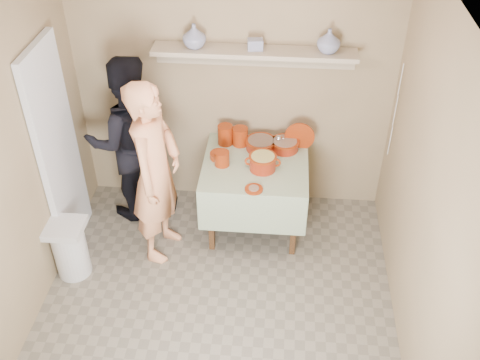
# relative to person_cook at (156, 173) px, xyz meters

# --- Properties ---
(ground) EXTENTS (3.50, 3.50, 0.00)m
(ground) POSITION_rel_person_cook_xyz_m (0.59, -0.88, -0.88)
(ground) COLOR #706758
(ground) RESTS_ON ground
(tile_panel) EXTENTS (0.06, 0.70, 2.00)m
(tile_panel) POSITION_rel_person_cook_xyz_m (-0.87, 0.07, 0.12)
(tile_panel) COLOR silver
(tile_panel) RESTS_ON ground
(plate_stack_a) EXTENTS (0.15, 0.15, 0.20)m
(plate_stack_a) POSITION_rel_person_cook_xyz_m (0.53, 0.69, -0.02)
(plate_stack_a) COLOR maroon
(plate_stack_a) RESTS_ON serving_table
(plate_stack_b) EXTENTS (0.15, 0.15, 0.18)m
(plate_stack_b) POSITION_rel_person_cook_xyz_m (0.67, 0.69, -0.03)
(plate_stack_b) COLOR maroon
(plate_stack_b) RESTS_ON serving_table
(bowl_stack) EXTENTS (0.14, 0.14, 0.14)m
(bowl_stack) POSITION_rel_person_cook_xyz_m (0.54, 0.34, -0.05)
(bowl_stack) COLOR maroon
(bowl_stack) RESTS_ON serving_table
(empty_bowl) EXTENTS (0.18, 0.18, 0.05)m
(empty_bowl) POSITION_rel_person_cook_xyz_m (0.50, 0.44, -0.09)
(empty_bowl) COLOR maroon
(empty_bowl) RESTS_ON serving_table
(propped_lid) EXTENTS (0.29, 0.05, 0.29)m
(propped_lid) POSITION_rel_person_cook_xyz_m (1.24, 0.69, 0.00)
(propped_lid) COLOR maroon
(propped_lid) RESTS_ON serving_table
(vase_right) EXTENTS (0.26, 0.26, 0.21)m
(vase_right) POSITION_rel_person_cook_xyz_m (1.43, 0.75, 0.95)
(vase_right) COLOR navy
(vase_right) RESTS_ON wall_shelf
(vase_left) EXTENTS (0.29, 0.29, 0.21)m
(vase_left) POSITION_rel_person_cook_xyz_m (0.27, 0.75, 0.95)
(vase_left) COLOR navy
(vase_left) RESTS_ON wall_shelf
(ceramic_box) EXTENTS (0.14, 0.11, 0.09)m
(ceramic_box) POSITION_rel_person_cook_xyz_m (0.80, 0.75, 0.89)
(ceramic_box) COLOR navy
(ceramic_box) RESTS_ON wall_shelf
(person_cook) EXTENTS (0.54, 0.71, 1.76)m
(person_cook) POSITION_rel_person_cook_xyz_m (0.00, 0.00, 0.00)
(person_cook) COLOR #EE9867
(person_cook) RESTS_ON ground
(person_helper) EXTENTS (1.01, 0.90, 1.70)m
(person_helper) POSITION_rel_person_cook_xyz_m (-0.37, 0.54, -0.03)
(person_helper) COLOR black
(person_helper) RESTS_ON ground
(room_shell) EXTENTS (3.04, 3.54, 2.62)m
(room_shell) POSITION_rel_person_cook_xyz_m (0.59, -0.88, 0.73)
(room_shell) COLOR #937D5A
(room_shell) RESTS_ON ground
(serving_table) EXTENTS (0.97, 0.97, 0.76)m
(serving_table) POSITION_rel_person_cook_xyz_m (0.84, 0.40, -0.24)
(serving_table) COLOR #4C2D16
(serving_table) RESTS_ON ground
(cazuela_meat_a) EXTENTS (0.30, 0.30, 0.10)m
(cazuela_meat_a) POSITION_rel_person_cook_xyz_m (0.88, 0.63, -0.06)
(cazuela_meat_a) COLOR maroon
(cazuela_meat_a) RESTS_ON serving_table
(cazuela_meat_b) EXTENTS (0.28, 0.28, 0.10)m
(cazuela_meat_b) POSITION_rel_person_cook_xyz_m (1.10, 0.64, -0.06)
(cazuela_meat_b) COLOR maroon
(cazuela_meat_b) RESTS_ON serving_table
(ladle) EXTENTS (0.08, 0.26, 0.19)m
(ladle) POSITION_rel_person_cook_xyz_m (1.05, 0.65, -0.01)
(ladle) COLOR silver
(ladle) RESTS_ON cazuela_meat_b
(cazuela_rice) EXTENTS (0.33, 0.25, 0.14)m
(cazuela_rice) POSITION_rel_person_cook_xyz_m (0.91, 0.30, -0.03)
(cazuela_rice) COLOR maroon
(cazuela_rice) RESTS_ON serving_table
(front_plate) EXTENTS (0.16, 0.16, 0.03)m
(front_plate) POSITION_rel_person_cook_xyz_m (0.85, -0.01, -0.11)
(front_plate) COLOR maroon
(front_plate) RESTS_ON serving_table
(wall_shelf) EXTENTS (1.80, 0.25, 0.21)m
(wall_shelf) POSITION_rel_person_cook_xyz_m (0.79, 0.77, 0.80)
(wall_shelf) COLOR tan
(wall_shelf) RESTS_ON room_shell
(trash_bin) EXTENTS (0.32, 0.32, 0.56)m
(trash_bin) POSITION_rel_person_cook_xyz_m (-0.75, -0.38, -0.59)
(trash_bin) COLOR silver
(trash_bin) RESTS_ON ground
(electrical_cord) EXTENTS (0.01, 0.05, 0.90)m
(electrical_cord) POSITION_rel_person_cook_xyz_m (2.06, 0.60, 0.37)
(electrical_cord) COLOR silver
(electrical_cord) RESTS_ON wall_shelf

